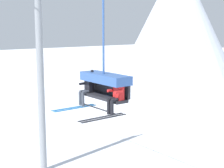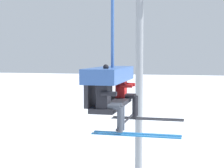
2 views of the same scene
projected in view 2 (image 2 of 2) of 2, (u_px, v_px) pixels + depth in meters
name	position (u px, v px, depth m)	size (l,w,h in m)	color
lift_tower_far	(139.00, 82.00, 16.41)	(0.36, 1.88, 9.41)	gray
chairlift_chair	(109.00, 78.00, 7.40)	(2.10, 0.74, 4.45)	#232328
skier_black	(110.00, 99.00, 6.57)	(0.48, 1.70, 1.34)	black
skier_red	(126.00, 91.00, 8.20)	(0.46, 1.70, 1.23)	red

